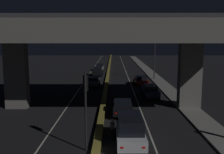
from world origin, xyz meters
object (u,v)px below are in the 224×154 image
at_px(street_lamp, 153,53).
at_px(car_grey_lead_oncoming, 93,82).
at_px(traffic_light_left_of_median, 86,98).
at_px(motorcycle_black_filtering_near, 112,129).
at_px(car_black_second, 123,107).
at_px(car_white_lead, 130,129).
at_px(car_dark_blue_third, 150,91).
at_px(car_silver_third_oncoming, 100,67).
at_px(car_dark_red_fourth, 141,80).
at_px(car_black_second_oncoming, 98,71).

relative_size(street_lamp, car_grey_lead_oncoming, 1.90).
bearing_deg(traffic_light_left_of_median, motorcycle_black_filtering_near, 52.52).
bearing_deg(street_lamp, traffic_light_left_of_median, -106.19).
bearing_deg(car_black_second, car_white_lead, -177.10).
xyz_separation_m(car_grey_lead_oncoming, motorcycle_black_filtering_near, (3.02, -20.48, -0.12)).
height_order(traffic_light_left_of_median, car_grey_lead_oncoming, traffic_light_left_of_median).
height_order(car_white_lead, car_black_second, car_white_lead).
relative_size(traffic_light_left_of_median, car_dark_blue_third, 1.03).
height_order(street_lamp, car_silver_third_oncoming, street_lamp).
xyz_separation_m(traffic_light_left_of_median, car_white_lead, (2.84, 0.94, -2.37)).
distance_m(car_dark_red_fourth, car_grey_lead_oncoming, 7.45).
bearing_deg(car_white_lead, car_dark_red_fourth, -8.28).
bearing_deg(car_dark_blue_third, car_dark_red_fourth, 0.71).
height_order(car_black_second, car_dark_blue_third, car_dark_blue_third).
bearing_deg(traffic_light_left_of_median, car_dark_blue_third, 68.20).
distance_m(car_white_lead, car_grey_lead_oncoming, 22.11).
height_order(car_white_lead, car_grey_lead_oncoming, car_white_lead).
bearing_deg(car_silver_third_oncoming, car_dark_red_fourth, 21.74).
xyz_separation_m(traffic_light_left_of_median, car_dark_blue_third, (6.18, 15.44, -2.62)).
distance_m(car_dark_blue_third, car_silver_third_oncoming, 27.96).
bearing_deg(street_lamp, car_white_lead, -101.32).
xyz_separation_m(car_dark_red_fourth, motorcycle_black_filtering_near, (-4.31, -21.81, -0.14)).
relative_size(street_lamp, car_dark_red_fourth, 1.88).
xyz_separation_m(traffic_light_left_of_median, car_silver_third_oncoming, (-1.36, 42.36, -2.64)).
distance_m(car_dark_red_fourth, motorcycle_black_filtering_near, 22.23).
height_order(traffic_light_left_of_median, street_lamp, street_lamp).
bearing_deg(car_dark_blue_third, traffic_light_left_of_median, 157.46).
distance_m(car_silver_third_oncoming, motorcycle_black_filtering_near, 40.32).
bearing_deg(car_dark_blue_third, car_black_second, 153.71).
bearing_deg(car_white_lead, car_dark_blue_third, -13.52).
bearing_deg(car_grey_lead_oncoming, traffic_light_left_of_median, 3.89).
xyz_separation_m(traffic_light_left_of_median, motorcycle_black_filtering_near, (1.65, 2.16, -2.80)).
bearing_deg(motorcycle_black_filtering_near, car_silver_third_oncoming, 1.10).
relative_size(car_dark_red_fourth, motorcycle_black_filtering_near, 2.39).
bearing_deg(car_black_second_oncoming, traffic_light_left_of_median, 3.44).
height_order(car_black_second, car_grey_lead_oncoming, car_black_second).
bearing_deg(car_dark_red_fourth, car_grey_lead_oncoming, 97.77).
height_order(car_black_second_oncoming, car_silver_third_oncoming, car_black_second_oncoming).
relative_size(car_grey_lead_oncoming, motorcycle_black_filtering_near, 2.37).
bearing_deg(car_dark_blue_third, car_grey_lead_oncoming, 45.61).
bearing_deg(car_white_lead, car_black_second, 1.52).
distance_m(traffic_light_left_of_median, car_black_second_oncoming, 34.09).
bearing_deg(car_dark_red_fourth, car_black_second, 165.61).
bearing_deg(car_dark_blue_third, motorcycle_black_filtering_near, 160.46).
height_order(car_grey_lead_oncoming, car_black_second_oncoming, car_black_second_oncoming).
height_order(car_black_second, motorcycle_black_filtering_near, car_black_second).
bearing_deg(motorcycle_black_filtering_near, car_dark_blue_third, -21.99).
relative_size(car_dark_red_fourth, car_silver_third_oncoming, 1.01).
height_order(traffic_light_left_of_median, car_black_second_oncoming, traffic_light_left_of_median).
height_order(street_lamp, car_black_second_oncoming, street_lamp).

